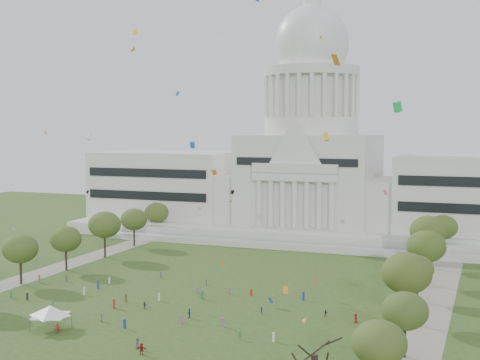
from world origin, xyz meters
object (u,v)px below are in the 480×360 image
(capitol, at_px, (310,170))
(event_tent, at_px, (50,310))
(person_0, at_px, (356,318))
(big_bare_tree, at_px, (315,350))

(capitol, distance_m, event_tent, 125.51)
(person_0, bearing_deg, big_bare_tree, -43.61)
(event_tent, height_order, person_0, event_tent)
(big_bare_tree, xyz_separation_m, event_tent, (-54.80, 18.63, -5.17))
(event_tent, relative_size, person_0, 5.71)
(big_bare_tree, xyz_separation_m, person_0, (-2.82, 42.54, -7.79))
(capitol, bearing_deg, big_bare_tree, -74.98)
(capitol, relative_size, big_bare_tree, 12.50)
(capitol, relative_size, event_tent, 15.87)
(capitol, height_order, big_bare_tree, capitol)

